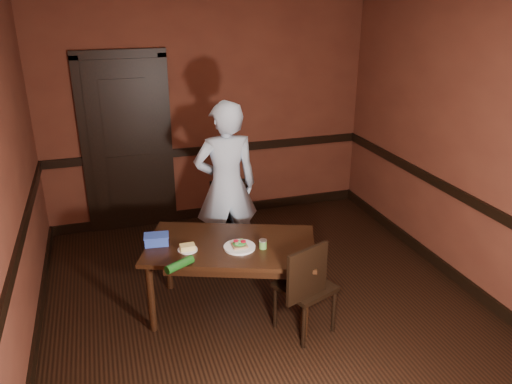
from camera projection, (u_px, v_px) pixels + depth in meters
floor at (268, 311)px, 4.60m from camera, size 4.00×4.50×0.01m
wall_back at (209, 114)px, 6.09m from camera, size 4.00×0.02×2.70m
wall_front at (443, 344)px, 2.11m from camera, size 4.00×0.02×2.70m
wall_left at (2, 202)px, 3.53m from camera, size 0.02×4.50×2.70m
wall_right at (471, 151)px, 4.66m from camera, size 0.02×4.50×2.70m
dado_back at (210, 150)px, 6.24m from camera, size 4.00×0.03×0.10m
dado_left at (16, 258)px, 3.70m from camera, size 0.03×4.50×0.10m
dado_right at (462, 196)px, 4.82m from camera, size 0.03×4.50×0.10m
baseboard_back at (212, 211)px, 6.55m from camera, size 4.00×0.03×0.12m
baseboard_left at (35, 349)px, 4.02m from camera, size 0.03×4.50×0.12m
baseboard_right at (450, 271)px, 5.14m from camera, size 0.03×4.50×0.12m
door at (127, 142)px, 5.87m from camera, size 1.05×0.07×2.20m
dining_table at (232, 278)px, 4.49m from camera, size 1.66×1.29×0.69m
chair_far at (235, 225)px, 5.29m from camera, size 0.44×0.44×0.88m
chair_near at (305, 285)px, 4.19m from camera, size 0.54×0.54×0.89m
person at (226, 187)px, 5.09m from camera, size 0.66×0.45×1.78m
sandwich_plate at (239, 246)px, 4.28m from camera, size 0.27×0.27×0.07m
sauce_jar at (263, 244)px, 4.27m from camera, size 0.07×0.07×0.08m
cheese_saucer at (187, 248)px, 4.25m from camera, size 0.17×0.17×0.05m
food_tub at (157, 239)px, 4.34m from camera, size 0.23×0.17×0.09m
wrapped_veg at (180, 265)px, 3.96m from camera, size 0.25×0.19×0.07m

